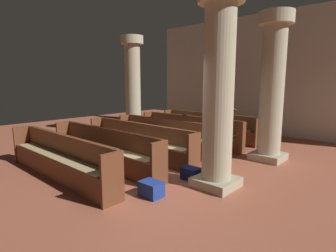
% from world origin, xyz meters
% --- Properties ---
extents(ground_plane, '(19.20, 19.20, 0.00)m').
position_xyz_m(ground_plane, '(0.00, 0.00, 0.00)').
color(ground_plane, '#AD5B42').
extents(back_wall, '(10.00, 0.16, 4.50)m').
position_xyz_m(back_wall, '(0.00, 6.08, 2.25)').
color(back_wall, silver).
rests_on(back_wall, ground).
extents(pew_row_0, '(3.79, 0.47, 0.89)m').
position_xyz_m(pew_row_0, '(-1.02, 3.81, 0.48)').
color(pew_row_0, brown).
rests_on(pew_row_0, ground).
extents(pew_row_1, '(3.79, 0.46, 0.89)m').
position_xyz_m(pew_row_1, '(-1.02, 2.72, 0.48)').
color(pew_row_1, brown).
rests_on(pew_row_1, ground).
extents(pew_row_2, '(3.79, 0.47, 0.89)m').
position_xyz_m(pew_row_2, '(-1.02, 1.63, 0.48)').
color(pew_row_2, brown).
rests_on(pew_row_2, ground).
extents(pew_row_3, '(3.79, 0.46, 0.89)m').
position_xyz_m(pew_row_3, '(-1.02, 0.54, 0.48)').
color(pew_row_3, brown).
rests_on(pew_row_3, ground).
extents(pew_row_4, '(3.79, 0.46, 0.89)m').
position_xyz_m(pew_row_4, '(-1.02, -0.56, 0.48)').
color(pew_row_4, brown).
rests_on(pew_row_4, ground).
extents(pew_row_5, '(3.79, 0.47, 0.89)m').
position_xyz_m(pew_row_5, '(-1.02, -1.65, 0.48)').
color(pew_row_5, brown).
rests_on(pew_row_5, ground).
extents(pillar_aisle_side, '(0.84, 0.84, 3.66)m').
position_xyz_m(pillar_aisle_side, '(1.66, 2.64, 1.90)').
color(pillar_aisle_side, tan).
rests_on(pillar_aisle_side, ground).
extents(pillar_far_side, '(0.84, 0.84, 3.66)m').
position_xyz_m(pillar_far_side, '(-3.64, 2.62, 1.90)').
color(pillar_far_side, tan).
rests_on(pillar_far_side, ground).
extents(pillar_aisle_rear, '(0.82, 0.82, 3.66)m').
position_xyz_m(pillar_aisle_rear, '(1.66, 0.16, 1.90)').
color(pillar_aisle_rear, tan).
rests_on(pillar_aisle_rear, ground).
extents(lectern, '(0.48, 0.45, 1.08)m').
position_xyz_m(lectern, '(-0.72, 4.74, 0.45)').
color(lectern, '#562B1A').
rests_on(lectern, ground).
extents(hymn_book, '(0.16, 0.19, 0.03)m').
position_xyz_m(hymn_book, '(-1.28, 2.91, 0.91)').
color(hymn_book, black).
rests_on(hymn_book, pew_row_1).
extents(kneeler_box_blue, '(0.40, 0.30, 0.27)m').
position_xyz_m(kneeler_box_blue, '(1.06, -1.00, 0.13)').
color(kneeler_box_blue, navy).
rests_on(kneeler_box_blue, ground).
extents(kneeler_box_navy, '(0.36, 0.26, 0.26)m').
position_xyz_m(kneeler_box_navy, '(1.06, 0.14, 0.13)').
color(kneeler_box_navy, navy).
rests_on(kneeler_box_navy, ground).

